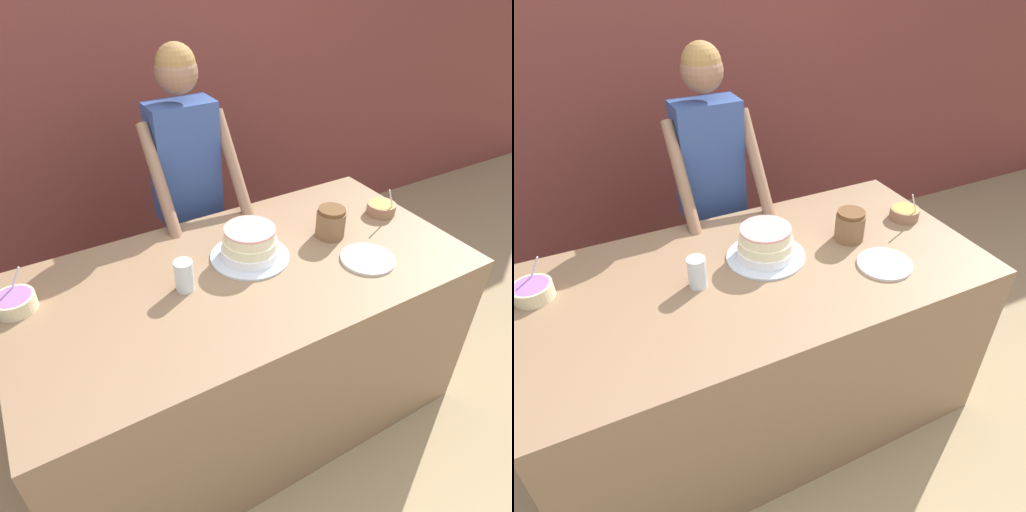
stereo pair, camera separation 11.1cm
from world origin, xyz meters
TOP-DOWN VIEW (x-y plane):
  - ground_plane at (0.00, 0.00)m, footprint 14.00×14.00m
  - wall_back at (0.00, 1.99)m, footprint 10.00×0.05m
  - counter at (0.00, 0.49)m, footprint 1.93×0.98m
  - person_baker at (0.04, 1.19)m, footprint 0.45×0.45m
  - cake at (0.06, 0.56)m, footprint 0.35×0.35m
  - frosting_bowl_purple at (-0.86, 0.70)m, footprint 0.15×0.15m
  - frosting_bowl_orange at (0.82, 0.56)m, footprint 0.14×0.14m
  - drinking_glass at (-0.27, 0.49)m, footprint 0.07×0.07m
  - ceramic_plate at (0.49, 0.28)m, footprint 0.23×0.23m
  - stoneware_jar at (0.47, 0.52)m, footprint 0.14×0.14m

SIDE VIEW (x-z plane):
  - ground_plane at x=0.00m, z-range 0.00..0.00m
  - counter at x=0.00m, z-range 0.00..0.89m
  - ceramic_plate at x=0.49m, z-range 0.89..0.91m
  - frosting_bowl_orange at x=0.82m, z-range 0.84..1.01m
  - frosting_bowl_purple at x=-0.86m, z-range 0.85..1.01m
  - drinking_glass at x=-0.27m, z-range 0.89..1.03m
  - cake at x=0.06m, z-range 0.89..1.03m
  - stoneware_jar at x=0.47m, z-range 0.89..1.04m
  - person_baker at x=0.04m, z-range 0.21..1.87m
  - wall_back at x=0.00m, z-range 0.00..2.60m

